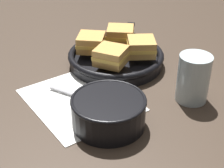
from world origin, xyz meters
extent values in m
plane|color=#382B21|center=(0.00, 0.00, 0.00)|extent=(4.00, 4.00, 0.00)
cube|color=white|center=(0.00, -0.06, 0.00)|extent=(0.30, 0.27, 0.00)
cylinder|color=black|center=(0.12, -0.08, 0.03)|extent=(0.16, 0.16, 0.07)
cylinder|color=orange|center=(0.12, -0.08, 0.05)|extent=(0.14, 0.14, 0.01)
torus|color=black|center=(0.12, -0.08, 0.06)|extent=(0.17, 0.17, 0.01)
cube|color=#9E9EA3|center=(-0.04, -0.07, 0.01)|extent=(0.11, 0.04, 0.01)
ellipsoid|color=#9E9EA3|center=(0.05, -0.05, 0.01)|extent=(0.06, 0.04, 0.01)
cylinder|color=black|center=(-0.07, 0.13, 0.01)|extent=(0.27, 0.27, 0.02)
torus|color=black|center=(-0.07, 0.13, 0.03)|extent=(0.28, 0.28, 0.02)
cube|color=black|center=(-0.18, 0.30, 0.03)|extent=(0.09, 0.11, 0.01)
cube|color=#C18E47|center=(-0.13, 0.09, 0.05)|extent=(0.11, 0.11, 0.02)
cube|color=gold|center=(-0.13, 0.09, 0.07)|extent=(0.11, 0.11, 0.01)
cube|color=#C18E47|center=(-0.13, 0.09, 0.08)|extent=(0.11, 0.11, 0.02)
cube|color=#C18E47|center=(-0.03, 0.07, 0.05)|extent=(0.10, 0.10, 0.02)
cube|color=gold|center=(-0.03, 0.07, 0.07)|extent=(0.10, 0.10, 0.01)
cube|color=#C18E47|center=(-0.03, 0.07, 0.08)|extent=(0.10, 0.10, 0.02)
cube|color=#C18E47|center=(-0.01, 0.17, 0.05)|extent=(0.11, 0.11, 0.02)
cube|color=gold|center=(-0.01, 0.17, 0.07)|extent=(0.11, 0.11, 0.01)
cube|color=#C18E47|center=(-0.01, 0.17, 0.08)|extent=(0.11, 0.11, 0.02)
cube|color=#C18E47|center=(-0.11, 0.19, 0.05)|extent=(0.11, 0.11, 0.02)
cube|color=gold|center=(-0.11, 0.19, 0.07)|extent=(0.11, 0.11, 0.01)
cube|color=#C18E47|center=(-0.11, 0.19, 0.08)|extent=(0.11, 0.11, 0.02)
cylinder|color=silver|center=(0.19, 0.14, 0.06)|extent=(0.08, 0.08, 0.12)
camera|label=1|loc=(0.56, -0.50, 0.48)|focal=55.00mm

